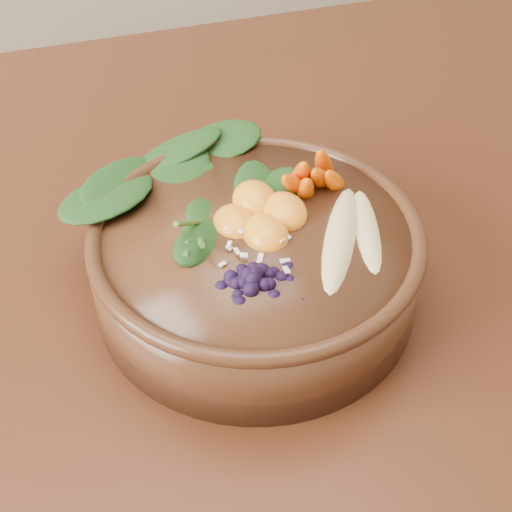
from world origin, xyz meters
TOP-DOWN VIEW (x-y plane):
  - dining_table at (0.00, 0.00)m, footprint 1.60×0.90m
  - stoneware_bowl at (0.15, -0.10)m, footprint 0.37×0.37m
  - kale_heap at (0.14, -0.03)m, footprint 0.23×0.22m
  - carrot_cluster at (0.23, -0.05)m, footprint 0.08×0.08m
  - banana_halves at (0.23, -0.13)m, footprint 0.11×0.15m
  - mandarin_cluster at (0.16, -0.09)m, footprint 0.11×0.11m
  - blueberry_pile at (0.13, -0.16)m, footprint 0.16×0.14m
  - coconut_flakes at (0.15, -0.12)m, footprint 0.11×0.10m

SIDE VIEW (x-z plane):
  - dining_table at x=0.00m, z-range 0.28..1.03m
  - stoneware_bowl at x=0.15m, z-range 0.75..0.83m
  - coconut_flakes at x=0.15m, z-range 0.83..0.83m
  - banana_halves at x=0.23m, z-range 0.83..0.85m
  - mandarin_cluster at x=0.16m, z-range 0.83..0.86m
  - blueberry_pile at x=0.13m, z-range 0.83..0.86m
  - kale_heap at x=0.14m, z-range 0.83..0.87m
  - carrot_cluster at x=0.23m, z-range 0.83..0.90m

